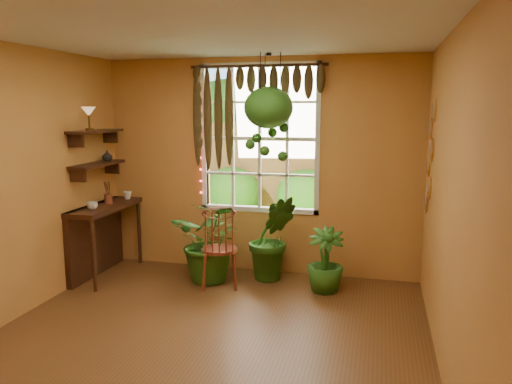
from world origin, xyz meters
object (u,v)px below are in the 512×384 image
(potted_plant_left, at_px, (212,241))
(hanging_basket, at_px, (269,115))
(windsor_chair, at_px, (219,260))
(counter_ledge, at_px, (99,232))
(potted_plant_mid, at_px, (272,238))

(potted_plant_left, distance_m, hanging_basket, 1.64)
(windsor_chair, distance_m, hanging_basket, 1.78)
(counter_ledge, distance_m, potted_plant_mid, 2.18)
(counter_ledge, height_order, potted_plant_mid, potted_plant_mid)
(hanging_basket, bearing_deg, counter_ledge, -172.03)
(counter_ledge, distance_m, hanging_basket, 2.57)
(potted_plant_left, bearing_deg, windsor_chair, -48.40)
(counter_ledge, relative_size, windsor_chair, 1.07)
(windsor_chair, bearing_deg, hanging_basket, 15.37)
(potted_plant_left, bearing_deg, potted_plant_mid, 18.61)
(hanging_basket, bearing_deg, potted_plant_left, -164.24)
(hanging_basket, bearing_deg, potted_plant_mid, 48.96)
(counter_ledge, xyz_separation_m, potted_plant_mid, (2.15, 0.34, -0.03))
(potted_plant_left, relative_size, potted_plant_mid, 0.96)
(potted_plant_left, height_order, potted_plant_mid, potted_plant_mid)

